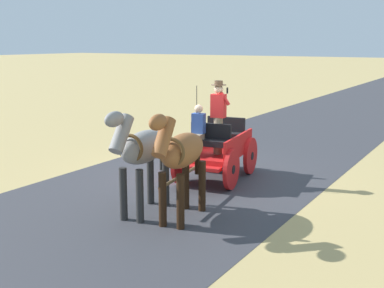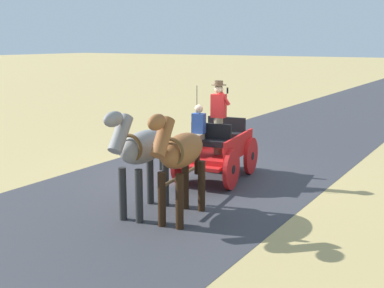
# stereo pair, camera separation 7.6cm
# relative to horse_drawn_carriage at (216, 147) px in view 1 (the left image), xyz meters

# --- Properties ---
(ground_plane) EXTENTS (200.00, 200.00, 0.00)m
(ground_plane) POSITION_rel_horse_drawn_carriage_xyz_m (0.48, -0.32, -0.82)
(ground_plane) COLOR tan
(road_surface) EXTENTS (6.24, 160.00, 0.01)m
(road_surface) POSITION_rel_horse_drawn_carriage_xyz_m (0.48, -0.32, -0.81)
(road_surface) COLOR #38383D
(road_surface) RESTS_ON ground
(horse_drawn_carriage) EXTENTS (1.75, 4.51, 2.50)m
(horse_drawn_carriage) POSITION_rel_horse_drawn_carriage_xyz_m (0.00, 0.00, 0.00)
(horse_drawn_carriage) COLOR red
(horse_drawn_carriage) RESTS_ON ground
(horse_near_side) EXTENTS (0.80, 2.15, 2.21)m
(horse_near_side) POSITION_rel_horse_drawn_carriage_xyz_m (-0.85, 2.94, 0.51)
(horse_near_side) COLOR brown
(horse_near_side) RESTS_ON ground
(horse_off_side) EXTENTS (0.76, 2.15, 2.21)m
(horse_off_side) POSITION_rel_horse_drawn_carriage_xyz_m (-0.02, 3.06, 0.51)
(horse_off_side) COLOR gray
(horse_off_side) RESTS_ON ground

